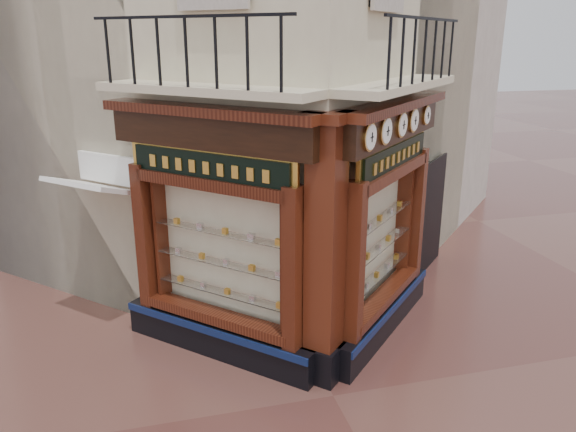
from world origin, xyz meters
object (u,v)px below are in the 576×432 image
object	(u,v)px
clock_b	(386,131)
clock_e	(426,115)
corner_pilaster	(325,257)
clock_a	(370,137)
clock_c	(402,125)
clock_d	(413,120)
signboard_right	(395,157)
awning	(106,323)
signboard_left	(209,167)

from	to	relation	value
clock_b	clock_e	xyz separation A→B (m)	(1.36, 1.36, 0.00)
corner_pilaster	clock_e	xyz separation A→B (m)	(2.36, 1.76, 1.67)
clock_a	clock_c	distance (m)	1.27
corner_pilaster	clock_e	bearing A→B (deg)	-8.33
corner_pilaster	clock_a	bearing A→B (deg)	-46.54
corner_pilaster	clock_d	world-z (taller)	corner_pilaster
clock_b	signboard_right	size ratio (longest dim) A/B	0.20
clock_d	clock_e	bearing A→B (deg)	-0.00
clock_e	awning	xyz separation A→B (m)	(-5.62, 0.79, -3.62)
corner_pilaster	signboard_left	distance (m)	2.12
clock_a	clock_d	xyz separation A→B (m)	(1.30, 1.30, 0.00)
corner_pilaster	awning	world-z (taller)	corner_pilaster
clock_a	signboard_right	distance (m)	1.45
corner_pilaster	signboard_right	bearing A→B (deg)	-10.25
clock_d	awning	xyz separation A→B (m)	(-5.14, 1.27, -3.62)
awning	signboard_right	xyz separation A→B (m)	(4.72, -1.53, 3.10)
clock_b	signboard_left	bearing A→B (deg)	121.14
clock_c	signboard_right	size ratio (longest dim) A/B	0.20
signboard_left	signboard_right	distance (m)	2.92
clock_e	signboard_right	bearing A→B (deg)	174.59
signboard_left	clock_a	bearing A→B (deg)	-161.67
clock_a	signboard_right	world-z (taller)	clock_a
signboard_left	signboard_right	bearing A→B (deg)	-135.00
signboard_left	signboard_right	world-z (taller)	signboard_left
clock_e	signboard_left	bearing A→B (deg)	146.05
clock_a	clock_e	world-z (taller)	clock_a
clock_e	awning	size ratio (longest dim) A/B	0.23
clock_c	clock_e	xyz separation A→B (m)	(0.88, 0.88, 0.00)
clock_c	awning	xyz separation A→B (m)	(-4.74, 1.66, -3.62)
clock_c	clock_d	world-z (taller)	clock_c
corner_pilaster	awning	distance (m)	4.57
clock_b	clock_d	distance (m)	1.24
signboard_right	clock_d	bearing A→B (deg)	-12.79
signboard_left	awning	bearing A→B (deg)	4.46
clock_e	awning	distance (m)	6.73
clock_e	clock_c	bearing A→B (deg)	180.00
clock_e	signboard_right	xyz separation A→B (m)	(-0.90, -0.75, -0.52)
awning	clock_e	bearing A→B (deg)	-142.97
clock_d	signboard_right	bearing A→B (deg)	167.21
clock_e	signboard_right	world-z (taller)	clock_e
clock_b	clock_d	world-z (taller)	clock_b
clock_e	clock_b	bearing A→B (deg)	180.00
clock_a	signboard_left	bearing A→B (deg)	108.33
clock_c	clock_b	bearing A→B (deg)	-180.00
corner_pilaster	signboard_left	world-z (taller)	corner_pilaster
corner_pilaster	signboard_left	bearing A→B (deg)	100.25
awning	clock_d	bearing A→B (deg)	-148.86
signboard_right	awning	bearing A→B (deg)	116.98
clock_a	clock_b	bearing A→B (deg)	-0.00
clock_d	clock_e	world-z (taller)	clock_d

